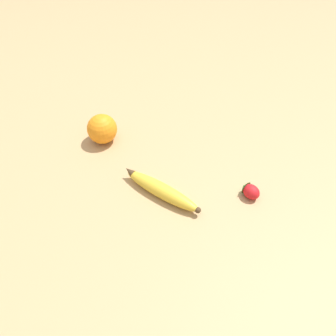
# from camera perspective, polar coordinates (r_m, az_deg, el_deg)

# --- Properties ---
(ground_plane) EXTENTS (3.00, 3.00, 0.00)m
(ground_plane) POSITION_cam_1_polar(r_m,az_deg,el_deg) (0.80, -2.10, -1.33)
(ground_plane) COLOR tan
(banana) EXTENTS (0.20, 0.11, 0.04)m
(banana) POSITION_cam_1_polar(r_m,az_deg,el_deg) (0.75, -1.24, -3.83)
(banana) COLOR gold
(banana) RESTS_ON ground_plane
(orange) EXTENTS (0.08, 0.08, 0.08)m
(orange) POSITION_cam_1_polar(r_m,az_deg,el_deg) (0.89, -11.40, 6.69)
(orange) COLOR orange
(orange) RESTS_ON ground_plane
(strawberry) EXTENTS (0.06, 0.05, 0.03)m
(strawberry) POSITION_cam_1_polar(r_m,az_deg,el_deg) (0.77, 14.10, -3.88)
(strawberry) COLOR red
(strawberry) RESTS_ON ground_plane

